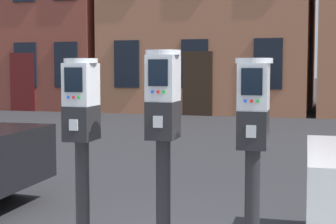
{
  "coord_description": "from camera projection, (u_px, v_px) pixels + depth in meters",
  "views": [
    {
      "loc": [
        1.4,
        -3.39,
        1.57
      ],
      "look_at": [
        0.4,
        -0.15,
        1.29
      ],
      "focal_mm": 57.87,
      "sensor_mm": 36.0,
      "label": 1
    }
  ],
  "objects": [
    {
      "name": "parking_meter_near_kerb",
      "position": [
        82.0,
        130.0,
        3.48
      ],
      "size": [
        0.23,
        0.26,
        1.49
      ],
      "rotation": [
        0.0,
        0.0,
        -1.52
      ],
      "color": "black",
      "rests_on": "sidewalk_slab"
    },
    {
      "name": "parking_meter_end_of_row",
      "position": [
        253.0,
        137.0,
        3.16
      ],
      "size": [
        0.23,
        0.26,
        1.48
      ],
      "rotation": [
        0.0,
        0.0,
        -1.52
      ],
      "color": "black",
      "rests_on": "sidewalk_slab"
    },
    {
      "name": "parking_meter_twin_adjacent",
      "position": [
        163.0,
        128.0,
        3.32
      ],
      "size": [
        0.23,
        0.26,
        1.53
      ],
      "rotation": [
        0.0,
        0.0,
        -1.52
      ],
      "color": "black",
      "rests_on": "sidewalk_slab"
    }
  ]
}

